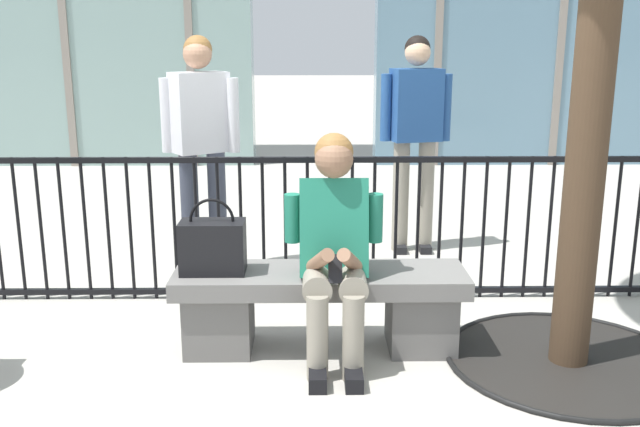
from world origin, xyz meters
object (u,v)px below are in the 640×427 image
bystander_at_railing (201,138)px  bystander_further_back (415,128)px  stone_bench (320,302)px  handbag_on_bench (213,246)px  seated_person_with_phone (334,243)px

bystander_at_railing → bystander_further_back: size_ratio=1.00×
stone_bench → bystander_further_back: 2.15m
bystander_further_back → handbag_on_bench: bearing=-125.7°
bystander_further_back → stone_bench: bearing=-112.5°
seated_person_with_phone → bystander_at_railing: bystander_at_railing is taller
handbag_on_bench → bystander_further_back: 2.35m
handbag_on_bench → bystander_at_railing: bearing=100.6°
handbag_on_bench → bystander_further_back: (1.35, 1.88, 0.40)m
handbag_on_bench → bystander_further_back: size_ratio=0.24×
stone_bench → bystander_further_back: size_ratio=0.94×
seated_person_with_phone → handbag_on_bench: size_ratio=2.94×
bystander_at_railing → bystander_further_back: bearing=18.9°
stone_bench → seated_person_with_phone: seated_person_with_phone is taller
bystander_further_back → seated_person_with_phone: bearing=-109.4°
stone_bench → bystander_at_railing: (-0.83, 1.33, 0.73)m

